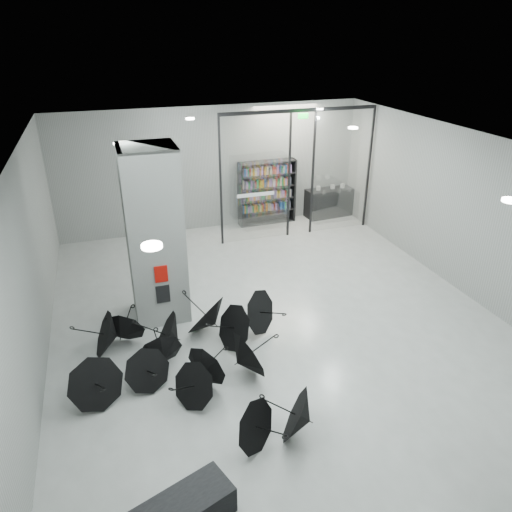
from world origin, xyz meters
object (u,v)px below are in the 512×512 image
object	(u,v)px
bench	(183,512)
shop_counter	(329,202)
bookshelf	(267,193)
umbrella_cluster	(195,357)
column	(155,236)

from	to	relation	value
bench	shop_counter	world-z (taller)	shop_counter
bench	bookshelf	bearing A→B (deg)	45.32
shop_counter	umbrella_cluster	bearing A→B (deg)	-136.47
umbrella_cluster	shop_counter	bearing A→B (deg)	48.07
umbrella_cluster	bench	bearing A→B (deg)	-104.46
bench	umbrella_cluster	world-z (taller)	umbrella_cluster
bench	shop_counter	xyz separation A→B (m)	(7.14, 10.23, 0.28)
bench	shop_counter	size ratio (longest dim) A/B	0.84
bookshelf	bench	bearing A→B (deg)	-116.40
umbrella_cluster	bookshelf	bearing A→B (deg)	60.63
bookshelf	shop_counter	size ratio (longest dim) A/B	1.31
column	umbrella_cluster	bearing A→B (deg)	-81.90
bench	bookshelf	world-z (taller)	bookshelf
bookshelf	umbrella_cluster	distance (m)	8.16
shop_counter	bench	bearing A→B (deg)	-129.46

